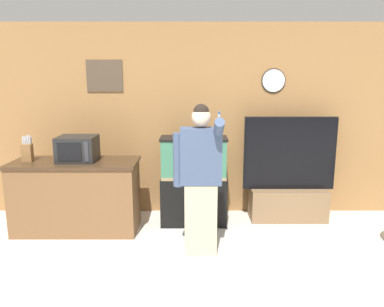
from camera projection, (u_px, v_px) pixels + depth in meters
The scene contains 7 objects.
wall_back_paneled at pixel (179, 121), 5.16m from camera, with size 10.00×0.08×2.60m.
counter_island at pixel (76, 196), 4.65m from camera, with size 1.53×0.65×0.89m.
microwave at pixel (77, 149), 4.55m from camera, with size 0.45×0.41×0.30m.
knife_block at pixel (26, 152), 4.53m from camera, with size 0.12×0.09×0.32m.
aquarium_on_stand at pixel (193, 181), 4.84m from camera, with size 0.85×0.39×1.15m.
tv_on_stand at pixel (287, 190), 5.02m from camera, with size 1.22×0.40×1.39m.
person_standing at pixel (199, 178), 3.94m from camera, with size 0.51×0.39×1.63m.
Camera 1 is at (0.17, -2.62, 1.91)m, focal length 35.00 mm.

